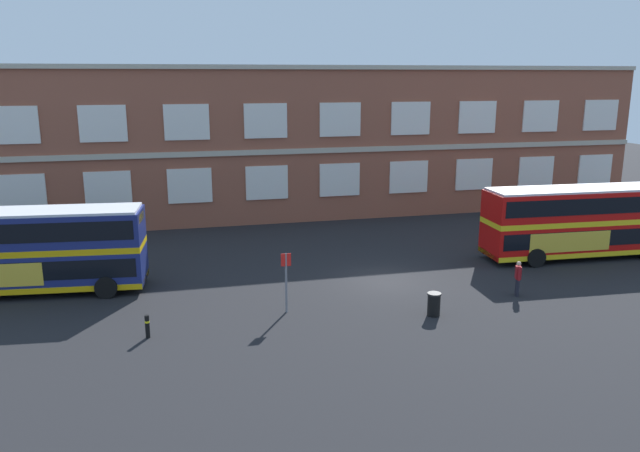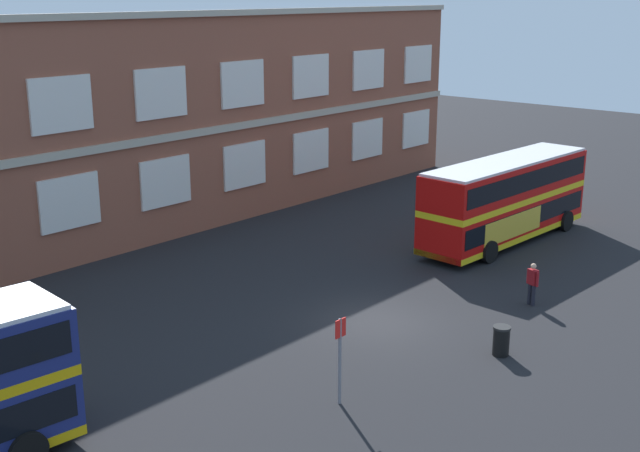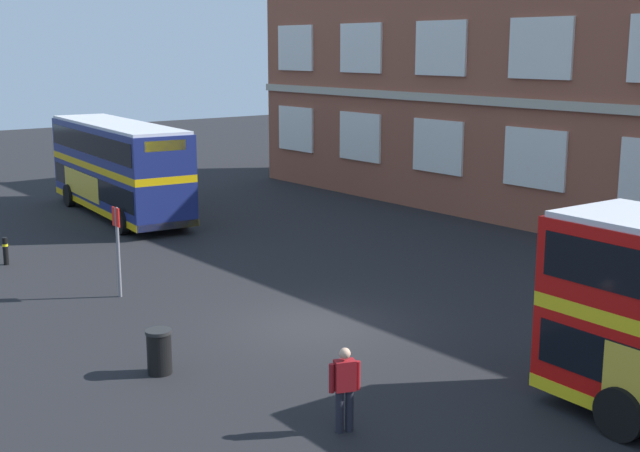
# 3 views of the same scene
# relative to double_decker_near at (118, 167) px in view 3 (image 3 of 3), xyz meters

# --- Properties ---
(ground_plane) EXTENTS (120.00, 120.00, 0.00)m
(ground_plane) POSITION_rel_double_decker_near_xyz_m (17.32, -0.57, -2.15)
(ground_plane) COLOR black
(double_decker_near) EXTENTS (11.20, 3.70, 4.07)m
(double_decker_near) POSITION_rel_double_decker_near_xyz_m (0.00, 0.00, 0.00)
(double_decker_near) COLOR navy
(double_decker_near) RESTS_ON ground
(waiting_passenger) EXTENTS (0.37, 0.63, 1.70)m
(waiting_passenger) POSITION_rel_double_decker_near_xyz_m (22.64, -6.00, -1.22)
(waiting_passenger) COLOR black
(waiting_passenger) RESTS_ON ground
(bus_stand_flag) EXTENTS (0.44, 0.10, 2.70)m
(bus_stand_flag) POSITION_rel_double_decker_near_xyz_m (11.59, -5.47, -0.51)
(bus_stand_flag) COLOR slate
(bus_stand_flag) RESTS_ON ground
(station_litter_bin) EXTENTS (0.60, 0.60, 1.03)m
(station_litter_bin) POSITION_rel_double_decker_near_xyz_m (17.75, -7.39, -1.63)
(station_litter_bin) COLOR black
(station_litter_bin) RESTS_ON ground
(safety_bollard_west) EXTENTS (0.19, 0.19, 0.95)m
(safety_bollard_west) POSITION_rel_double_decker_near_xyz_m (5.68, -6.87, -1.66)
(safety_bollard_west) COLOR black
(safety_bollard_west) RESTS_ON ground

